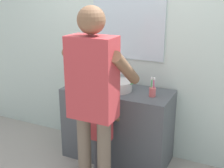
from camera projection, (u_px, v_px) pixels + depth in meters
name	position (u px, v px, depth m)	size (l,w,h in m)	color
back_wall	(129.00, 41.00, 3.36)	(4.40, 0.10, 2.70)	silver
vanity_cabinet	(118.00, 124.00, 3.37)	(1.21, 0.54, 0.85)	#4C5156
sink_basin	(117.00, 85.00, 3.20)	(0.34, 0.34, 0.11)	silver
faucet	(124.00, 78.00, 3.37)	(0.18, 0.14, 0.18)	#B7BABF
toothbrush_cup	(152.00, 91.00, 3.02)	(0.07, 0.07, 0.21)	#D86666
soap_bottle	(94.00, 80.00, 3.37)	(0.06, 0.06, 0.16)	#B27FC6
child_toddler	(102.00, 127.00, 2.98)	(0.29, 0.29, 0.95)	#47474C
adult_parent	(94.00, 90.00, 2.53)	(0.56, 0.58, 1.80)	#6B5B4C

